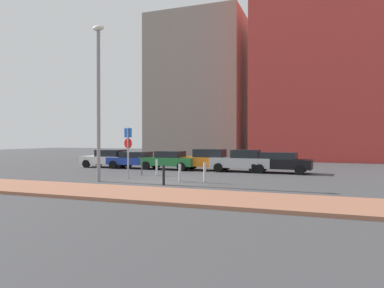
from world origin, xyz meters
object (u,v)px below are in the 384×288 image
(parked_car_silver, at_px, (242,161))
(traffic_bollard_far, at_px, (164,175))
(parking_sign_post, at_px, (128,146))
(parked_car_black, at_px, (278,162))
(street_lamp, at_px, (98,92))
(parked_car_white, at_px, (109,158))
(parked_car_orange, at_px, (207,159))
(parked_car_green, at_px, (169,160))
(parked_car_blue, at_px, (135,159))
(traffic_bollard_edge, at_px, (157,167))
(traffic_bollard_near, at_px, (180,173))
(parking_meter, at_px, (142,161))
(traffic_bollard_mid, at_px, (205,173))

(parked_car_silver, distance_m, traffic_bollard_far, 8.83)
(parked_car_silver, relative_size, parking_sign_post, 1.41)
(parked_car_black, bearing_deg, street_lamp, -136.65)
(parked_car_white, xyz_separation_m, parked_car_orange, (8.47, 0.23, 0.07))
(street_lamp, bearing_deg, parked_car_orange, 67.67)
(parked_car_green, xyz_separation_m, parked_car_silver, (5.71, 0.07, 0.06))
(parked_car_blue, height_order, traffic_bollard_edge, parked_car_blue)
(parked_car_silver, xyz_separation_m, traffic_bollard_edge, (-4.62, -4.44, -0.28))
(parked_car_orange, distance_m, street_lamp, 10.17)
(parked_car_blue, relative_size, street_lamp, 0.49)
(parked_car_silver, relative_size, traffic_bollard_near, 4.32)
(parking_meter, bearing_deg, parked_car_silver, 40.25)
(parked_car_blue, relative_size, parked_car_orange, 1.05)
(traffic_bollard_mid, xyz_separation_m, traffic_bollard_edge, (-4.03, 2.47, -0.02))
(parked_car_green, relative_size, parking_meter, 3.10)
(traffic_bollard_near, bearing_deg, parked_car_white, 142.62)
(traffic_bollard_mid, bearing_deg, parked_car_black, 65.66)
(parked_car_white, bearing_deg, parking_sign_post, -48.86)
(parked_car_black, distance_m, traffic_bollard_near, 8.30)
(parked_car_silver, height_order, traffic_bollard_far, parked_car_silver)
(parking_sign_post, xyz_separation_m, traffic_bollard_near, (3.54, -0.55, -1.41))
(parked_car_blue, relative_size, traffic_bollard_near, 4.31)
(parked_car_blue, bearing_deg, parked_car_orange, 3.20)
(parked_car_silver, height_order, parked_car_black, parked_car_silver)
(parked_car_blue, bearing_deg, traffic_bollard_far, -52.72)
(parked_car_black, distance_m, street_lamp, 12.79)
(parked_car_silver, relative_size, traffic_bollard_far, 4.19)
(parked_car_orange, height_order, parked_car_black, parked_car_orange)
(traffic_bollard_edge, bearing_deg, parked_car_black, 31.62)
(parking_meter, bearing_deg, traffic_bollard_mid, -23.93)
(parking_meter, bearing_deg, parked_car_orange, 60.39)
(parked_car_white, relative_size, parked_car_black, 0.96)
(parked_car_green, distance_m, parking_sign_post, 6.49)
(parked_car_blue, distance_m, traffic_bollard_mid, 10.61)
(parked_car_white, bearing_deg, traffic_bollard_far, -43.75)
(parked_car_white, height_order, parked_car_green, parked_car_white)
(parked_car_green, distance_m, traffic_bollard_mid, 8.55)
(traffic_bollard_mid, distance_m, traffic_bollard_far, 2.32)
(parked_car_blue, height_order, traffic_bollard_near, parked_car_blue)
(parked_car_blue, height_order, parked_car_green, parked_car_green)
(parked_car_white, distance_m, parked_car_black, 13.72)
(parked_car_white, bearing_deg, parked_car_black, -0.33)
(parked_car_white, relative_size, parked_car_orange, 1.09)
(parked_car_blue, relative_size, parked_car_green, 0.96)
(parking_sign_post, bearing_deg, parking_meter, 91.02)
(parked_car_green, xyz_separation_m, traffic_bollard_far, (3.46, -8.46, -0.23))
(parked_car_orange, distance_m, parked_car_black, 5.26)
(parked_car_orange, xyz_separation_m, parked_car_silver, (2.74, -0.26, -0.03))
(parked_car_white, xyz_separation_m, traffic_bollard_edge, (6.58, -4.48, -0.24))
(parked_car_blue, height_order, traffic_bollard_far, parked_car_blue)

